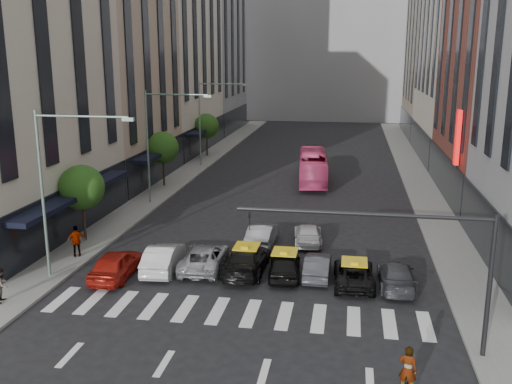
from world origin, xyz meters
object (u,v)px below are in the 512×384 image
at_px(taxi_center, 285,264).
at_px(bus, 313,167).
at_px(streetlamp_mid, 159,132).
at_px(car_red, 116,264).
at_px(car_white_front, 163,258).
at_px(streetlamp_near, 57,173).
at_px(pedestrian_near, 2,285).
at_px(streetlamp_far, 208,112).
at_px(taxi_left, 247,260).
at_px(pedestrian_far, 77,241).

bearing_deg(taxi_center, bus, -94.52).
bearing_deg(streetlamp_mid, car_red, -80.23).
bearing_deg(car_white_front, streetlamp_near, 18.29).
height_order(bus, pedestrian_near, bus).
xyz_separation_m(streetlamp_far, taxi_center, (11.69, -29.75, -5.19)).
height_order(streetlamp_mid, car_red, streetlamp_mid).
bearing_deg(streetlamp_mid, car_white_front, -70.83).
height_order(car_red, bus, bus).
xyz_separation_m(taxi_left, pedestrian_near, (-11.00, -6.00, 0.24)).
bearing_deg(taxi_left, car_white_front, 6.03).
distance_m(streetlamp_mid, streetlamp_far, 16.00).
relative_size(car_red, taxi_center, 1.08).
bearing_deg(streetlamp_mid, bus, 41.55).
bearing_deg(streetlamp_mid, pedestrian_far, -93.71).
bearing_deg(pedestrian_far, taxi_center, 147.67).
relative_size(car_red, pedestrian_near, 2.66).
height_order(streetlamp_near, taxi_left, streetlamp_near).
xyz_separation_m(streetlamp_near, taxi_center, (11.69, 2.25, -5.19)).
bearing_deg(streetlamp_near, car_white_front, 23.15).
height_order(bus, pedestrian_far, bus).
xyz_separation_m(streetlamp_near, car_red, (2.64, 0.64, -5.13)).
xyz_separation_m(car_red, taxi_center, (9.05, 1.60, -0.06)).
distance_m(taxi_left, pedestrian_far, 10.39).
distance_m(streetlamp_far, car_white_front, 30.75).
xyz_separation_m(car_white_front, pedestrian_far, (-5.68, 0.98, 0.34)).
relative_size(streetlamp_mid, taxi_center, 2.14).
relative_size(taxi_left, pedestrian_near, 3.09).
distance_m(streetlamp_near, streetlamp_mid, 16.00).
bearing_deg(car_white_front, streetlamp_mid, -75.69).
distance_m(streetlamp_far, taxi_center, 32.39).
bearing_deg(streetlamp_near, taxi_center, 10.88).
relative_size(taxi_left, bus, 0.50).
relative_size(car_red, car_white_front, 0.98).
bearing_deg(streetlamp_far, pedestrian_far, -91.66).
height_order(car_red, taxi_center, car_red).
height_order(streetlamp_near, taxi_center, streetlamp_near).
height_order(car_white_front, bus, bus).
relative_size(taxi_center, bus, 0.40).
xyz_separation_m(streetlamp_far, car_red, (2.64, -31.36, -5.13)).
height_order(taxi_left, taxi_center, taxi_left).
bearing_deg(taxi_left, taxi_center, 174.02).
height_order(car_white_front, taxi_left, taxi_left).
distance_m(streetlamp_far, pedestrian_near, 35.87).
height_order(streetlamp_near, pedestrian_near, streetlamp_near).
xyz_separation_m(car_red, pedestrian_near, (-4.11, -4.15, 0.23)).
height_order(streetlamp_mid, pedestrian_far, streetlamp_mid).
height_order(streetlamp_mid, taxi_left, streetlamp_mid).
relative_size(streetlamp_mid, pedestrian_far, 4.75).
bearing_deg(pedestrian_near, streetlamp_near, -34.94).
relative_size(streetlamp_far, taxi_center, 2.14).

